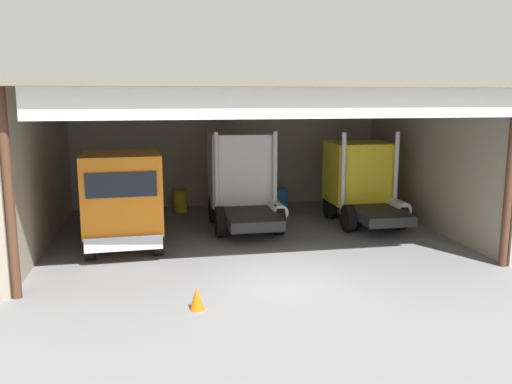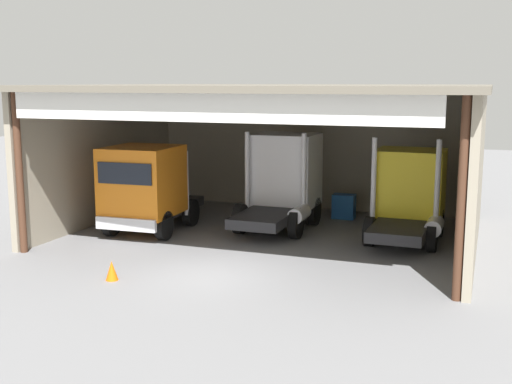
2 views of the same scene
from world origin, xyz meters
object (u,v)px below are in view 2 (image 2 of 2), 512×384
(oil_drum, at_px, (253,199))
(tool_cart, at_px, (344,206))
(truck_orange_center_left_bay, at_px, (146,187))
(truck_white_yard_outside, at_px, (283,180))
(traffic_cone, at_px, (112,271))
(truck_yellow_center_bay, at_px, (409,193))

(oil_drum, relative_size, tool_cart, 0.94)
(tool_cart, bearing_deg, oil_drum, 172.58)
(truck_orange_center_left_bay, height_order, truck_white_yard_outside, truck_white_yard_outside)
(tool_cart, distance_m, traffic_cone, 11.38)
(truck_yellow_center_bay, relative_size, tool_cart, 4.79)
(truck_yellow_center_bay, bearing_deg, truck_white_yard_outside, 177.69)
(truck_orange_center_left_bay, bearing_deg, truck_white_yard_outside, -151.41)
(oil_drum, height_order, tool_cart, tool_cart)
(truck_yellow_center_bay, bearing_deg, truck_orange_center_left_bay, -164.51)
(truck_yellow_center_bay, relative_size, oil_drum, 5.08)
(truck_white_yard_outside, relative_size, truck_yellow_center_bay, 1.04)
(truck_yellow_center_bay, xyz_separation_m, oil_drum, (-7.09, 3.20, -1.19))
(truck_white_yard_outside, distance_m, tool_cart, 3.33)
(tool_cart, bearing_deg, traffic_cone, -112.53)
(truck_yellow_center_bay, bearing_deg, tool_cart, 138.34)
(tool_cart, bearing_deg, truck_orange_center_left_bay, -141.29)
(truck_white_yard_outside, relative_size, oil_drum, 5.28)
(truck_white_yard_outside, height_order, tool_cart, truck_white_yard_outside)
(truck_white_yard_outside, xyz_separation_m, tool_cart, (1.89, 2.39, -1.35))
(truck_yellow_center_bay, height_order, traffic_cone, truck_yellow_center_bay)
(traffic_cone, bearing_deg, truck_yellow_center_bay, 47.30)
(truck_orange_center_left_bay, height_order, truck_yellow_center_bay, truck_yellow_center_bay)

